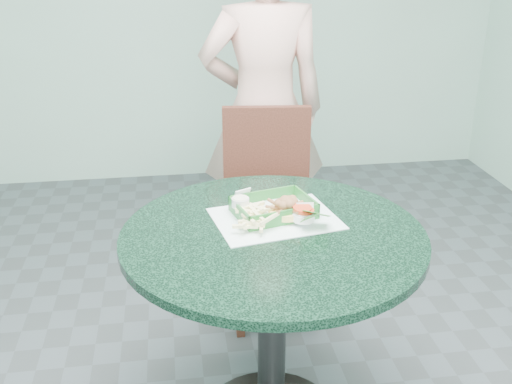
{
  "coord_description": "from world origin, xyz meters",
  "views": [
    {
      "loc": [
        -0.29,
        -1.62,
        1.61
      ],
      "look_at": [
        -0.04,
        0.1,
        0.86
      ],
      "focal_mm": 42.0,
      "sensor_mm": 36.0,
      "label": 1
    }
  ],
  "objects": [
    {
      "name": "dining_chair",
      "position": [
        0.12,
        0.77,
        0.53
      ],
      "size": [
        0.39,
        0.39,
        0.93
      ],
      "rotation": [
        0.0,
        0.0,
        -0.12
      ],
      "color": "#502B1C",
      "rests_on": "floor"
    },
    {
      "name": "placemat",
      "position": [
        0.02,
        0.09,
        0.75
      ],
      "size": [
        0.43,
        0.35,
        0.0
      ],
      "primitive_type": "cube",
      "rotation": [
        0.0,
        0.0,
        0.18
      ],
      "color": "white",
      "rests_on": "cafe_table"
    },
    {
      "name": "diner_person",
      "position": [
        0.15,
        1.12,
        0.94
      ],
      "size": [
        0.7,
        0.47,
        1.87
      ],
      "primitive_type": "imported",
      "rotation": [
        0.0,
        0.0,
        3.17
      ],
      "color": "beige",
      "rests_on": "floor"
    },
    {
      "name": "crab_sandwich",
      "position": [
        0.04,
        0.07,
        0.8
      ],
      "size": [
        0.11,
        0.11,
        0.07
      ],
      "rotation": [
        0.0,
        0.0,
        0.09
      ],
      "color": "#F6CA66",
      "rests_on": "food_basket"
    },
    {
      "name": "sauce_ramekin",
      "position": [
        -0.08,
        0.15,
        0.8
      ],
      "size": [
        0.06,
        0.06,
        0.03
      ],
      "rotation": [
        0.0,
        0.0,
        0.43
      ],
      "color": "silver",
      "rests_on": "food_basket"
    },
    {
      "name": "fries_pile",
      "position": [
        -0.06,
        0.07,
        0.79
      ],
      "size": [
        0.12,
        0.14,
        0.05
      ],
      "primitive_type": null,
      "rotation": [
        0.0,
        0.0,
        0.01
      ],
      "color": "#FFF2A7",
      "rests_on": "food_basket"
    },
    {
      "name": "food_basket",
      "position": [
        0.02,
        0.12,
        0.77
      ],
      "size": [
        0.25,
        0.18,
        0.05
      ],
      "rotation": [
        0.0,
        0.0,
        0.26
      ],
      "color": "#216F2A",
      "rests_on": "placemat"
    },
    {
      "name": "garnish_cup",
      "position": [
        0.09,
        0.01,
        0.79
      ],
      "size": [
        0.11,
        0.1,
        0.04
      ],
      "rotation": [
        0.0,
        0.0,
        0.08
      ],
      "color": "white",
      "rests_on": "food_basket"
    },
    {
      "name": "cafe_table",
      "position": [
        0.0,
        0.0,
        0.58
      ],
      "size": [
        0.95,
        0.95,
        0.75
      ],
      "color": "#272727",
      "rests_on": "floor"
    }
  ]
}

